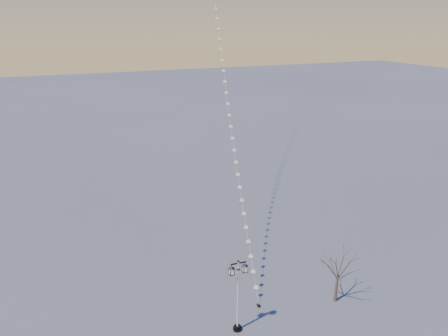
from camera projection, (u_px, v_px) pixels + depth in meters
ground at (261, 328)px, 26.40m from camera, size 300.00×300.00×0.00m
street_lamp at (238, 293)px, 25.29m from camera, size 1.33×0.58×5.26m
bare_tree at (339, 268)px, 28.08m from camera, size 2.40×2.40×3.98m
kite_train at (222, 33)px, 40.11m from camera, size 10.49×37.67×36.07m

